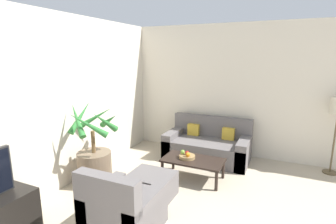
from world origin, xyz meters
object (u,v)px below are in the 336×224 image
coffee_table (193,162)px  fruit_bowl (187,157)px  apple_red (187,153)px  apple_green (183,152)px  sofa_loveseat (208,146)px  armchair (123,211)px  orange_fruit (188,155)px  potted_palm (94,159)px  ottoman (152,185)px

coffee_table → fruit_bowl: bearing=177.8°
fruit_bowl → apple_red: 0.07m
fruit_bowl → apple_red: (-0.01, 0.03, 0.06)m
fruit_bowl → apple_green: size_ratio=3.56×
sofa_loveseat → apple_green: (-0.17, -0.96, 0.17)m
fruit_bowl → apple_red: bearing=114.2°
apple_green → armchair: 1.68m
armchair → sofa_loveseat: bearing=84.1°
fruit_bowl → apple_green: bearing=170.2°
fruit_bowl → armchair: armchair is taller
coffee_table → armchair: size_ratio=1.21×
orange_fruit → armchair: size_ratio=0.09×
potted_palm → coffee_table: size_ratio=1.34×
potted_palm → sofa_loveseat: potted_palm is taller
armchair → potted_palm: bearing=143.1°
apple_green → ottoman: size_ratio=0.12×
orange_fruit → armchair: 1.62m
coffee_table → apple_red: bearing=165.1°
apple_green → orange_fruit: size_ratio=1.00×
fruit_bowl → armchair: 1.67m
sofa_loveseat → potted_palm: bearing=-126.8°
potted_palm → apple_red: bearing=34.3°
sofa_loveseat → apple_red: sofa_loveseat is taller
orange_fruit → armchair: bearing=-98.1°
orange_fruit → ottoman: bearing=-111.2°
sofa_loveseat → orange_fruit: sofa_loveseat is taller
coffee_table → ottoman: bearing=-114.5°
ottoman → armchair: bearing=-85.7°
coffee_table → apple_green: (-0.20, 0.02, 0.13)m
orange_fruit → apple_red: bearing=117.7°
sofa_loveseat → coffee_table: (0.03, -0.98, 0.04)m
apple_green → ottoman: (-0.17, -0.82, -0.26)m
apple_green → armchair: armchair is taller
orange_fruit → ottoman: size_ratio=0.12×
apple_red → armchair: size_ratio=0.08×
sofa_loveseat → armchair: armchair is taller
apple_red → ottoman: size_ratio=0.10×
orange_fruit → ottoman: orange_fruit is taller
apple_red → apple_green: (-0.08, -0.01, 0.01)m
potted_palm → apple_red: (1.27, 0.87, 0.01)m
apple_green → armchair: (-0.10, -1.67, -0.17)m
ottoman → coffee_table: bearing=65.5°
apple_red → ottoman: (-0.24, -0.84, -0.26)m
apple_green → ottoman: apple_green is taller
coffee_table → ottoman: ottoman is taller
potted_palm → orange_fruit: 1.53m
potted_palm → orange_fruit: bearing=30.6°
fruit_bowl → ottoman: size_ratio=0.42×
coffee_table → apple_green: bearing=174.3°
fruit_bowl → ottoman: fruit_bowl is taller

